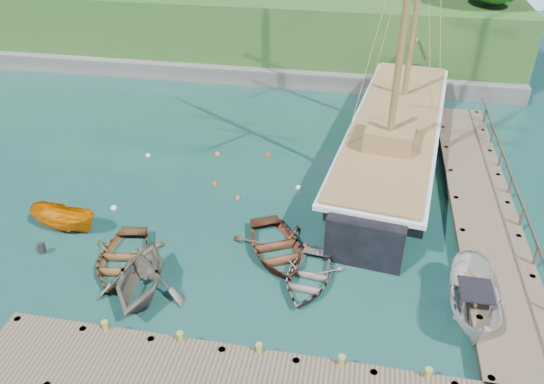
{
  "coord_description": "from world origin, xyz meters",
  "views": [
    {
      "loc": [
        4.87,
        -17.95,
        16.03
      ],
      "look_at": [
        0.87,
        3.57,
        2.0
      ],
      "focal_mm": 35.0,
      "sensor_mm": 36.0,
      "label": 1
    }
  ],
  "objects_px": {
    "rowboat_1": "(143,294)",
    "rowboat_2": "(276,254)",
    "motorboat_orange": "(67,229)",
    "cabin_boat_white": "(469,316)",
    "schooner": "(393,143)",
    "rowboat_3": "(307,282)",
    "rowboat_0": "(123,265)"
  },
  "relations": [
    {
      "from": "rowboat_0",
      "to": "rowboat_1",
      "type": "distance_m",
      "value": 2.33
    },
    {
      "from": "rowboat_2",
      "to": "motorboat_orange",
      "type": "xyz_separation_m",
      "value": [
        -10.77,
        0.02,
        0.0
      ]
    },
    {
      "from": "rowboat_2",
      "to": "schooner",
      "type": "height_order",
      "value": "schooner"
    },
    {
      "from": "rowboat_3",
      "to": "cabin_boat_white",
      "type": "distance_m",
      "value": 6.86
    },
    {
      "from": "motorboat_orange",
      "to": "rowboat_3",
      "type": "bearing_deg",
      "value": -88.89
    },
    {
      "from": "motorboat_orange",
      "to": "schooner",
      "type": "relative_size",
      "value": 0.13
    },
    {
      "from": "rowboat_1",
      "to": "rowboat_2",
      "type": "height_order",
      "value": "rowboat_1"
    },
    {
      "from": "rowboat_2",
      "to": "cabin_boat_white",
      "type": "relative_size",
      "value": 0.96
    },
    {
      "from": "rowboat_1",
      "to": "motorboat_orange",
      "type": "relative_size",
      "value": 1.2
    },
    {
      "from": "rowboat_0",
      "to": "schooner",
      "type": "height_order",
      "value": "schooner"
    },
    {
      "from": "rowboat_1",
      "to": "schooner",
      "type": "height_order",
      "value": "schooner"
    },
    {
      "from": "rowboat_2",
      "to": "rowboat_0",
      "type": "bearing_deg",
      "value": 170.98
    },
    {
      "from": "cabin_boat_white",
      "to": "schooner",
      "type": "distance_m",
      "value": 13.3
    },
    {
      "from": "rowboat_1",
      "to": "rowboat_3",
      "type": "relative_size",
      "value": 1.09
    },
    {
      "from": "rowboat_0",
      "to": "cabin_boat_white",
      "type": "bearing_deg",
      "value": -9.66
    },
    {
      "from": "rowboat_0",
      "to": "motorboat_orange",
      "type": "bearing_deg",
      "value": 143.75
    },
    {
      "from": "cabin_boat_white",
      "to": "rowboat_1",
      "type": "bearing_deg",
      "value": -171.47
    },
    {
      "from": "rowboat_0",
      "to": "cabin_boat_white",
      "type": "distance_m",
      "value": 15.36
    },
    {
      "from": "rowboat_2",
      "to": "cabin_boat_white",
      "type": "xyz_separation_m",
      "value": [
        8.53,
        -2.45,
        0.0
      ]
    },
    {
      "from": "schooner",
      "to": "cabin_boat_white",
      "type": "bearing_deg",
      "value": -68.85
    },
    {
      "from": "rowboat_1",
      "to": "cabin_boat_white",
      "type": "distance_m",
      "value": 13.74
    },
    {
      "from": "rowboat_0",
      "to": "schooner",
      "type": "xyz_separation_m",
      "value": [
        12.24,
        12.5,
        1.14
      ]
    },
    {
      "from": "rowboat_2",
      "to": "cabin_boat_white",
      "type": "height_order",
      "value": "cabin_boat_white"
    },
    {
      "from": "rowboat_2",
      "to": "schooner",
      "type": "relative_size",
      "value": 0.17
    },
    {
      "from": "motorboat_orange",
      "to": "cabin_boat_white",
      "type": "bearing_deg",
      "value": -88.45
    },
    {
      "from": "rowboat_0",
      "to": "schooner",
      "type": "relative_size",
      "value": 0.17
    },
    {
      "from": "rowboat_1",
      "to": "motorboat_orange",
      "type": "xyz_separation_m",
      "value": [
        -5.61,
        3.72,
        0.0
      ]
    },
    {
      "from": "rowboat_1",
      "to": "rowboat_3",
      "type": "xyz_separation_m",
      "value": [
        6.87,
        2.02,
        0.0
      ]
    },
    {
      "from": "rowboat_0",
      "to": "motorboat_orange",
      "type": "distance_m",
      "value": 4.46
    },
    {
      "from": "rowboat_0",
      "to": "rowboat_2",
      "type": "bearing_deg",
      "value": 8.67
    },
    {
      "from": "rowboat_1",
      "to": "rowboat_3",
      "type": "bearing_deg",
      "value": 9.74
    },
    {
      "from": "rowboat_3",
      "to": "rowboat_0",
      "type": "bearing_deg",
      "value": -170.45
    }
  ]
}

